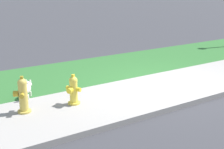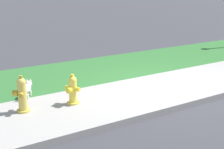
# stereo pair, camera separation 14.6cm
# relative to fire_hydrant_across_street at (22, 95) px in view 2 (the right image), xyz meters

# --- Properties ---
(ground_plane) EXTENTS (120.00, 120.00, 0.00)m
(ground_plane) POSITION_rel_fire_hydrant_across_street_xyz_m (3.50, -0.38, -0.37)
(ground_plane) COLOR #38383D
(sidewalk_pavement) EXTENTS (18.00, 2.17, 0.01)m
(sidewalk_pavement) POSITION_rel_fire_hydrant_across_street_xyz_m (3.50, -0.38, -0.37)
(sidewalk_pavement) COLOR #9E9993
(sidewalk_pavement) RESTS_ON ground
(grass_verge) EXTENTS (18.00, 2.75, 0.01)m
(grass_verge) POSITION_rel_fire_hydrant_across_street_xyz_m (3.50, 2.08, -0.37)
(grass_verge) COLOR #2D662D
(grass_verge) RESTS_ON ground
(street_curb) EXTENTS (18.00, 0.16, 0.12)m
(street_curb) POSITION_rel_fire_hydrant_across_street_xyz_m (3.50, -1.54, -0.31)
(street_curb) COLOR #9E9993
(street_curb) RESTS_ON ground
(fire_hydrant_across_street) EXTENTS (0.33, 0.36, 0.78)m
(fire_hydrant_across_street) POSITION_rel_fire_hydrant_across_street_xyz_m (0.00, 0.00, 0.00)
(fire_hydrant_across_street) COLOR gold
(fire_hydrant_across_street) RESTS_ON ground
(fire_hydrant_near_corner) EXTENTS (0.32, 0.35, 0.68)m
(fire_hydrant_near_corner) POSITION_rel_fire_hydrant_across_street_xyz_m (1.06, -0.14, -0.05)
(fire_hydrant_near_corner) COLOR yellow
(fire_hydrant_near_corner) RESTS_ON ground
(small_white_dog) EXTENTS (0.38, 0.50, 0.39)m
(small_white_dog) POSITION_rel_fire_hydrant_across_street_xyz_m (0.34, 0.82, -0.15)
(small_white_dog) COLOR silver
(small_white_dog) RESTS_ON ground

